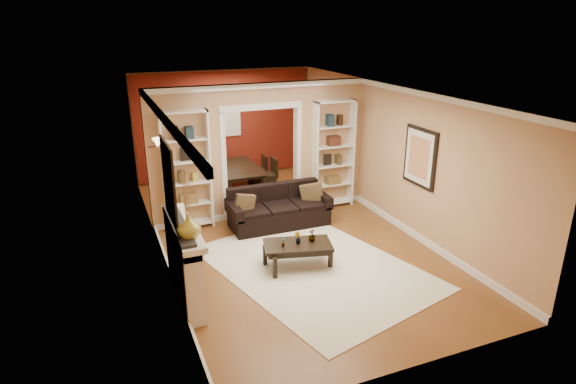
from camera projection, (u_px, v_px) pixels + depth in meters
name	position (u px, v px, depth m)	size (l,w,h in m)	color
floor	(283.00, 235.00, 9.12)	(8.00, 8.00, 0.00)	brown
ceiling	(283.00, 91.00, 8.20)	(8.00, 8.00, 0.00)	white
wall_back	(225.00, 124.00, 12.15)	(8.00, 8.00, 0.00)	tan
wall_front	(419.00, 266.00, 5.17)	(8.00, 8.00, 0.00)	tan
wall_left	(155.00, 181.00, 7.86)	(8.00, 8.00, 0.00)	tan
wall_right	(389.00, 154.00, 9.46)	(8.00, 8.00, 0.00)	tan
partition_wall	(261.00, 151.00, 9.71)	(4.50, 0.15, 2.70)	tan
red_back_panel	(225.00, 126.00, 12.13)	(4.44, 0.04, 2.64)	maroon
dining_window	(225.00, 117.00, 12.02)	(0.78, 0.03, 0.98)	#8CA5CC
area_rug	(314.00, 267.00, 7.91)	(2.67, 3.74, 0.01)	silver
sofa	(279.00, 207.00, 9.41)	(1.98, 0.86, 0.78)	black
pillow_left	(245.00, 204.00, 9.08)	(0.37, 0.11, 0.37)	brown
pillow_right	(312.00, 193.00, 9.57)	(0.43, 0.12, 0.43)	brown
coffee_table	(298.00, 255.00, 7.88)	(1.09, 0.59, 0.41)	black
plant_left	(283.00, 241.00, 7.69)	(0.09, 0.06, 0.18)	#336626
plant_center	(298.00, 238.00, 7.78)	(0.11, 0.09, 0.19)	#336626
plant_right	(312.00, 235.00, 7.87)	(0.12, 0.12, 0.21)	#336626
bookshelf_left	(187.00, 171.00, 9.08)	(0.90, 0.30, 2.30)	white
bookshelf_right	(333.00, 155.00, 10.18)	(0.90, 0.30, 2.30)	white
fireplace	(186.00, 262.00, 6.87)	(0.32, 1.70, 1.16)	white
vase	(189.00, 227.00, 6.21)	(0.31, 0.31, 0.33)	#A19B34
mirror	(169.00, 182.00, 6.41)	(0.03, 0.95, 1.10)	silver
wall_sconce	(154.00, 145.00, 8.21)	(0.18, 0.18, 0.22)	#FFE0A5
framed_art	(420.00, 157.00, 8.50)	(0.04, 0.85, 1.05)	black
dining_table	(239.00, 179.00, 11.34)	(0.96, 1.72, 0.61)	black
dining_chair_nw	(219.00, 179.00, 10.83)	(0.45, 0.45, 0.91)	black
dining_chair_ne	(265.00, 175.00, 11.23)	(0.41, 0.41, 0.84)	black
dining_chair_sw	(213.00, 174.00, 11.37)	(0.39, 0.39, 0.79)	black
dining_chair_se	(257.00, 170.00, 11.77)	(0.37, 0.37, 0.75)	black
chandelier	(239.00, 106.00, 10.79)	(0.50, 0.50, 0.30)	#352118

